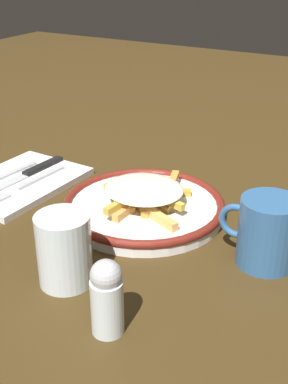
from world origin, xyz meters
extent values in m
plane|color=#3E2C13|center=(0.00, 0.00, 0.00)|extent=(2.60, 2.60, 0.00)
cylinder|color=white|center=(0.00, 0.00, 0.01)|extent=(0.24, 0.24, 0.02)
torus|color=maroon|center=(0.00, 0.00, 0.02)|extent=(0.25, 0.25, 0.01)
cube|color=gold|center=(-0.02, -0.05, 0.03)|extent=(0.04, 0.09, 0.01)
cube|color=#E0AD57|center=(0.00, 0.00, 0.02)|extent=(0.10, 0.02, 0.01)
cube|color=gold|center=(0.03, 0.02, 0.02)|extent=(0.07, 0.05, 0.01)
cube|color=#D59149|center=(0.01, 0.04, 0.02)|extent=(0.01, 0.07, 0.01)
cube|color=gold|center=(-0.01, 0.00, 0.02)|extent=(0.06, 0.06, 0.01)
cube|color=gold|center=(-0.01, -0.04, 0.02)|extent=(0.08, 0.05, 0.01)
cube|color=gold|center=(0.01, 0.03, 0.04)|extent=(0.02, 0.09, 0.01)
cube|color=#E2BB67|center=(0.02, -0.02, 0.02)|extent=(0.06, 0.08, 0.01)
cube|color=gold|center=(0.00, 0.02, 0.04)|extent=(0.05, 0.05, 0.01)
cube|color=gold|center=(0.00, 0.00, 0.02)|extent=(0.06, 0.09, 0.01)
cube|color=gold|center=(0.04, -0.01, 0.02)|extent=(0.07, 0.02, 0.01)
cube|color=#C28731|center=(0.00, 0.01, 0.03)|extent=(0.08, 0.02, 0.01)
cube|color=#E7BB65|center=(0.04, -0.01, 0.02)|extent=(0.05, 0.07, 0.01)
cube|color=#ECAD58|center=(-0.04, 0.03, 0.03)|extent=(0.09, 0.05, 0.01)
cube|color=gold|center=(-0.03, 0.00, 0.04)|extent=(0.08, 0.03, 0.01)
ellipsoid|color=silver|center=(0.00, 0.00, 0.04)|extent=(0.13, 0.12, 0.01)
cube|color=#3B6630|center=(0.00, 0.01, 0.05)|extent=(0.00, 0.00, 0.00)
cube|color=#20701E|center=(-0.02, -0.01, 0.05)|extent=(0.00, 0.00, 0.00)
cube|color=#355D2F|center=(0.02, 0.02, 0.05)|extent=(0.00, 0.00, 0.00)
cube|color=#3A6325|center=(0.03, 0.02, 0.05)|extent=(0.00, 0.00, 0.00)
cube|color=#315919|center=(0.00, 0.01, 0.05)|extent=(0.00, 0.00, 0.00)
cube|color=#33711A|center=(0.02, -0.03, 0.05)|extent=(0.00, 0.00, 0.00)
cube|color=#1F7536|center=(0.01, 0.04, 0.05)|extent=(0.00, 0.00, 0.00)
cube|color=silver|center=(0.24, 0.02, 0.01)|extent=(0.17, 0.23, 0.01)
cube|color=silver|center=(0.21, -0.01, 0.01)|extent=(0.02, 0.11, 0.00)
cube|color=black|center=(0.23, -0.04, 0.02)|extent=(0.02, 0.09, 0.01)
cube|color=silver|center=(0.26, 0.00, 0.01)|extent=(0.02, 0.10, 0.00)
cylinder|color=silver|center=(0.00, 0.20, 0.05)|extent=(0.07, 0.07, 0.09)
cylinder|color=#316093|center=(-0.20, 0.04, 0.05)|extent=(0.08, 0.08, 0.09)
torus|color=#316093|center=(-0.16, 0.04, 0.05)|extent=(0.05, 0.01, 0.05)
cylinder|color=silver|center=(-0.09, 0.25, 0.03)|extent=(0.04, 0.04, 0.06)
sphere|color=#B7BABF|center=(-0.09, 0.25, 0.07)|extent=(0.03, 0.03, 0.03)
camera|label=1|loc=(-0.34, 0.60, 0.38)|focal=47.64mm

